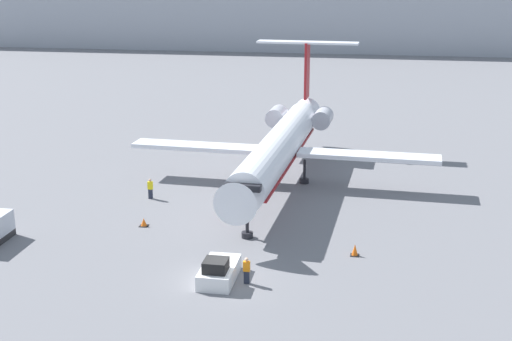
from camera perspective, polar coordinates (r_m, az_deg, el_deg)
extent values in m
plane|color=slate|center=(42.84, -2.72, -8.93)|extent=(600.00, 600.00, 0.00)
cube|color=#9EA3AD|center=(158.45, 6.85, 12.05)|extent=(180.00, 16.00, 13.79)
cylinder|color=silver|center=(59.08, 1.86, 1.87)|extent=(4.10, 25.26, 2.90)
cone|color=silver|center=(46.20, -1.33, -2.27)|extent=(3.01, 2.46, 2.90)
cube|color=black|center=(46.90, -1.07, -1.33)|extent=(2.49, 0.82, 0.44)
cone|color=silver|center=(72.70, 3.96, 4.57)|extent=(2.76, 3.31, 2.61)
cube|color=maroon|center=(59.33, 1.85, 0.99)|extent=(3.69, 22.74, 0.20)
cube|color=silver|center=(59.60, 9.00, 1.15)|extent=(11.82, 2.83, 0.36)
cube|color=silver|center=(62.14, -4.57, 1.93)|extent=(11.82, 2.83, 0.36)
cylinder|color=#ADADB7|center=(68.83, 5.36, 4.19)|extent=(1.91, 2.99, 1.77)
cylinder|color=#ADADB7|center=(69.52, 1.68, 4.37)|extent=(1.91, 2.99, 1.77)
cube|color=maroon|center=(72.59, 4.10, 7.97)|extent=(0.35, 2.21, 5.63)
cube|color=silver|center=(72.24, 4.15, 10.18)|extent=(10.20, 2.28, 0.20)
cylinder|color=black|center=(49.01, -0.71, -4.25)|extent=(0.24, 0.24, 2.09)
cylinder|color=black|center=(49.32, -0.71, -5.17)|extent=(0.80, 0.80, 0.40)
cylinder|color=black|center=(61.86, 0.45, 0.14)|extent=(0.24, 0.24, 2.09)
cylinder|color=black|center=(62.10, 0.45, -0.61)|extent=(0.80, 0.80, 0.40)
cylinder|color=black|center=(61.21, 3.90, -0.07)|extent=(0.24, 0.24, 2.09)
cylinder|color=black|center=(61.45, 3.88, -0.83)|extent=(0.80, 0.80, 0.40)
cube|color=silver|center=(43.00, -2.97, -8.14)|extent=(1.97, 3.85, 0.94)
cube|color=black|center=(41.91, -3.24, -7.59)|extent=(1.38, 1.39, 0.70)
cube|color=black|center=(44.70, -2.44, -7.35)|extent=(1.77, 0.30, 0.56)
cube|color=#232838|center=(42.52, -0.76, -8.53)|extent=(0.32, 0.20, 0.78)
cube|color=orange|center=(42.23, -0.76, -7.67)|extent=(0.40, 0.24, 0.62)
sphere|color=tan|center=(42.06, -0.76, -7.14)|extent=(0.23, 0.23, 0.23)
cube|color=#232838|center=(57.86, -8.43, -1.86)|extent=(0.32, 0.20, 0.80)
cube|color=yellow|center=(57.64, -8.46, -1.19)|extent=(0.40, 0.24, 0.63)
sphere|color=tan|center=(57.51, -8.48, -0.77)|extent=(0.23, 0.23, 0.23)
cube|color=black|center=(52.11, -8.95, -4.39)|extent=(0.62, 0.62, 0.04)
cone|color=orange|center=(52.00, -8.97, -4.08)|extent=(0.44, 0.44, 0.56)
cube|color=black|center=(46.91, 7.90, -6.73)|extent=(0.56, 0.56, 0.04)
cone|color=orange|center=(46.76, 7.91, -6.28)|extent=(0.40, 0.40, 0.75)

